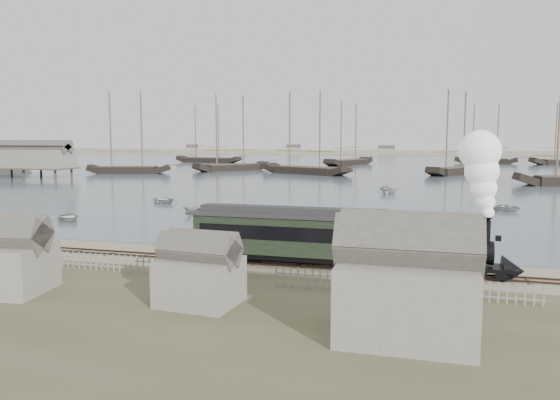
# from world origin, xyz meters

# --- Properties ---
(ground) EXTENTS (600.00, 600.00, 0.00)m
(ground) POSITION_xyz_m (0.00, 0.00, 0.00)
(ground) COLOR tan
(ground) RESTS_ON ground
(harbor_water) EXTENTS (600.00, 336.00, 0.06)m
(harbor_water) POSITION_xyz_m (0.00, 170.00, 0.03)
(harbor_water) COLOR #445561
(harbor_water) RESTS_ON ground
(rail_track) EXTENTS (120.00, 1.80, 0.16)m
(rail_track) POSITION_xyz_m (0.00, -2.00, 0.04)
(rail_track) COLOR #32211B
(rail_track) RESTS_ON ground
(picket_fence_west) EXTENTS (19.00, 0.10, 1.20)m
(picket_fence_west) POSITION_xyz_m (-6.50, -7.00, 0.00)
(picket_fence_west) COLOR slate
(picket_fence_west) RESTS_ON ground
(picket_fence_east) EXTENTS (15.00, 0.10, 1.20)m
(picket_fence_east) POSITION_xyz_m (12.50, -7.50, 0.00)
(picket_fence_east) COLOR slate
(picket_fence_east) RESTS_ON ground
(shed_left) EXTENTS (5.00, 4.00, 4.10)m
(shed_left) POSITION_xyz_m (-10.00, -13.00, 0.00)
(shed_left) COLOR slate
(shed_left) RESTS_ON ground
(shed_mid) EXTENTS (4.00, 3.50, 3.60)m
(shed_mid) POSITION_xyz_m (2.00, -12.00, 0.00)
(shed_mid) COLOR slate
(shed_mid) RESTS_ON ground
(shed_right) EXTENTS (6.00, 5.00, 5.10)m
(shed_right) POSITION_xyz_m (13.00, -14.00, 0.00)
(shed_right) COLOR slate
(shed_right) RESTS_ON ground
(far_spit) EXTENTS (500.00, 20.00, 1.80)m
(far_spit) POSITION_xyz_m (0.00, 250.00, 0.00)
(far_spit) COLOR tan
(far_spit) RESTS_ON ground
(locomotive) EXTENTS (7.31, 2.73, 9.12)m
(locomotive) POSITION_xyz_m (16.67, -2.00, 4.21)
(locomotive) COLOR black
(locomotive) RESTS_ON ground
(passenger_coach) EXTENTS (14.86, 2.87, 3.61)m
(passenger_coach) POSITION_xyz_m (4.53, -2.00, 2.27)
(passenger_coach) COLOR black
(passenger_coach) RESTS_ON ground
(beached_dinghy) EXTENTS (3.70, 4.62, 0.85)m
(beached_dinghy) POSITION_xyz_m (0.64, 0.60, 0.43)
(beached_dinghy) COLOR beige
(beached_dinghy) RESTS_ON ground
(rowboat_0) EXTENTS (4.83, 5.04, 0.85)m
(rowboat_0) POSITION_xyz_m (-23.82, 11.16, 0.48)
(rowboat_0) COLOR beige
(rowboat_0) RESTS_ON harbor_water
(rowboat_1) EXTENTS (2.77, 3.18, 1.63)m
(rowboat_1) POSITION_xyz_m (-12.42, 19.00, 0.88)
(rowboat_1) COLOR beige
(rowboat_1) RESTS_ON harbor_water
(rowboat_2) EXTENTS (4.01, 3.97, 1.58)m
(rowboat_2) POSITION_xyz_m (8.65, 9.68, 0.85)
(rowboat_2) COLOR beige
(rowboat_2) RESTS_ON harbor_water
(rowboat_3) EXTENTS (5.00, 5.36, 0.90)m
(rowboat_3) POSITION_xyz_m (22.32, 32.61, 0.51)
(rowboat_3) COLOR beige
(rowboat_3) RESTS_ON harbor_water
(rowboat_6) EXTENTS (5.05, 5.37, 0.90)m
(rowboat_6) POSITION_xyz_m (-21.78, 28.58, 0.51)
(rowboat_6) COLOR beige
(rowboat_6) RESTS_ON harbor_water
(rowboat_7) EXTENTS (2.68, 2.34, 1.37)m
(rowboat_7) POSITION_xyz_m (6.31, 52.95, 0.75)
(rowboat_7) COLOR beige
(rowboat_7) RESTS_ON harbor_water
(rowboat_8) EXTENTS (3.50, 3.77, 1.62)m
(rowboat_8) POSITION_xyz_m (7.25, 48.81, 0.87)
(rowboat_8) COLOR beige
(rowboat_8) RESTS_ON harbor_water
(schooner_0) EXTENTS (20.28, 9.46, 20.00)m
(schooner_0) POSITION_xyz_m (-58.09, 80.11, 10.06)
(schooner_0) COLOR black
(schooner_0) RESTS_ON harbor_water
(schooner_1) EXTENTS (17.03, 19.92, 20.00)m
(schooner_1) POSITION_xyz_m (-37.61, 97.22, 10.06)
(schooner_1) COLOR black
(schooner_1) RESTS_ON harbor_water
(schooner_2) EXTENTS (24.11, 15.14, 20.00)m
(schooner_2) POSITION_xyz_m (-15.83, 90.23, 10.06)
(schooner_2) COLOR black
(schooner_2) RESTS_ON harbor_water
(schooner_3) EXTENTS (14.60, 19.31, 20.00)m
(schooner_3) POSITION_xyz_m (19.02, 97.89, 10.06)
(schooner_3) COLOR black
(schooner_3) RESTS_ON harbor_water
(schooner_6) EXTENTS (24.49, 8.64, 20.00)m
(schooner_6) POSITION_xyz_m (-61.77, 137.88, 10.06)
(schooner_6) COLOR black
(schooner_6) RESTS_ON harbor_water
(schooner_7) EXTENTS (13.84, 22.86, 20.00)m
(schooner_7) POSITION_xyz_m (-12.07, 134.78, 10.06)
(schooner_7) COLOR black
(schooner_7) RESTS_ON harbor_water
(schooner_8) EXTENTS (20.38, 6.85, 20.00)m
(schooner_8) POSITION_xyz_m (30.73, 156.69, 10.06)
(schooner_8) COLOR black
(schooner_8) RESTS_ON harbor_water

